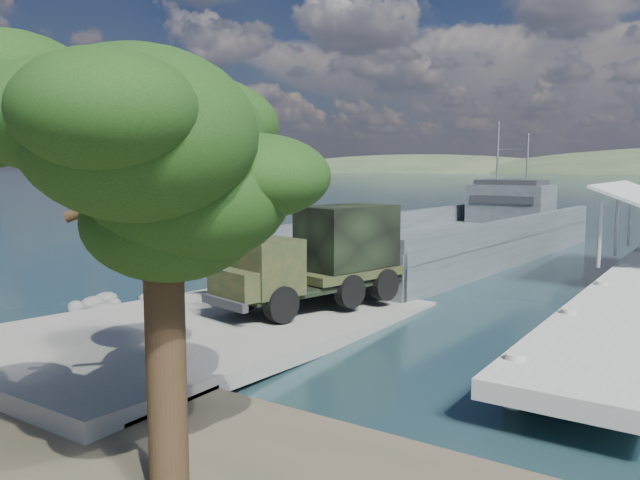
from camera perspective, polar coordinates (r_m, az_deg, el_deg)
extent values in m
plane|color=#1C3945|center=(24.32, -8.18, -7.85)|extent=(1400.00, 1400.00, 0.00)
cube|color=gray|center=(23.55, -9.83, -7.74)|extent=(10.00, 18.00, 0.50)
cube|color=#3E4649|center=(42.64, 12.30, -1.03)|extent=(10.66, 30.24, 2.48)
cube|color=#3E4649|center=(44.33, 7.47, 1.75)|extent=(2.34, 29.75, 1.29)
cube|color=#3E4649|center=(40.87, 17.67, 1.07)|extent=(2.34, 29.75, 1.29)
cube|color=#3E4649|center=(29.93, 0.30, -3.08)|extent=(8.94, 0.92, 2.58)
cube|color=#3E4649|center=(51.52, 17.04, 3.20)|extent=(6.18, 4.31, 2.98)
cube|color=#2C2E31|center=(51.46, 17.11, 5.07)|extent=(5.14, 3.46, 0.40)
cylinder|color=#95999B|center=(51.87, 15.95, 7.64)|extent=(0.16, 0.16, 4.96)
cylinder|color=#95999B|center=(51.05, 18.44, 7.02)|extent=(0.16, 0.16, 3.97)
cylinder|color=black|center=(24.43, -7.08, -4.95)|extent=(0.77, 1.41, 1.34)
cylinder|color=black|center=(22.58, -3.56, -5.88)|extent=(0.77, 1.41, 1.34)
cylinder|color=black|center=(26.57, -0.90, -3.95)|extent=(0.77, 1.41, 1.34)
cylinder|color=black|center=(24.88, 2.74, -4.69)|extent=(0.77, 1.41, 1.34)
cylinder|color=black|center=(27.96, 2.26, -3.41)|extent=(0.77, 1.41, 1.34)
cylinder|color=black|center=(26.36, 5.91, -4.07)|extent=(0.77, 1.41, 1.34)
cube|color=black|center=(25.27, -0.16, -4.15)|extent=(4.06, 8.15, 0.26)
cube|color=#1E311B|center=(23.32, -5.23, -2.39)|extent=(2.99, 2.61, 2.06)
cube|color=#1E311B|center=(22.69, -7.70, -4.00)|extent=(2.52, 1.46, 1.03)
cube|color=#1E311B|center=(26.18, 2.17, -2.96)|extent=(3.63, 5.22, 0.36)
cube|color=black|center=(26.12, 2.51, 0.32)|extent=(3.33, 4.39, 2.58)
cube|color=#2C2E31|center=(22.53, -8.76, -5.70)|extent=(2.57, 0.86, 0.31)
imported|color=#1E311B|center=(26.94, -12.77, -3.43)|extent=(0.73, 0.54, 1.84)
cylinder|color=black|center=(10.89, -13.94, -9.22)|extent=(0.67, 0.67, 6.51)
ellipsoid|color=#17350E|center=(10.48, -14.43, 7.55)|extent=(6.29, 5.84, 2.69)
ellipsoid|color=#17350E|center=(15.57, -14.58, 7.21)|extent=(3.14, 3.14, 1.80)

